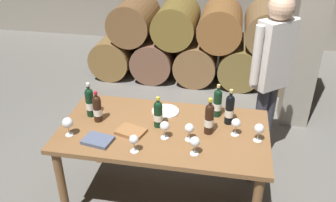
# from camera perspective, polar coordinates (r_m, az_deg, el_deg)

# --- Properties ---
(ground_plane) EXTENTS (14.00, 14.00, 0.00)m
(ground_plane) POSITION_cam_1_polar(r_m,az_deg,el_deg) (3.43, -0.63, -15.00)
(ground_plane) COLOR #66635E
(barrel_stack) EXTENTS (3.12, 0.90, 1.15)m
(barrel_stack) POSITION_cam_1_polar(r_m,az_deg,el_deg) (5.35, 4.75, 9.18)
(barrel_stack) COLOR brown
(barrel_stack) RESTS_ON ground_plane
(stone_pillar) EXTENTS (0.32, 0.32, 2.60)m
(stone_pillar) POSITION_cam_1_polar(r_m,az_deg,el_deg) (4.22, 21.84, 12.38)
(stone_pillar) COLOR gray
(stone_pillar) RESTS_ON ground_plane
(dining_table) EXTENTS (1.70, 0.90, 0.76)m
(dining_table) POSITION_cam_1_polar(r_m,az_deg,el_deg) (2.99, -0.70, -5.88)
(dining_table) COLOR brown
(dining_table) RESTS_ON ground_plane
(wine_bottle_0) EXTENTS (0.07, 0.07, 0.31)m
(wine_bottle_0) POSITION_cam_1_polar(r_m,az_deg,el_deg) (2.84, 6.56, -2.76)
(wine_bottle_0) COLOR black
(wine_bottle_0) RESTS_ON dining_table
(wine_bottle_1) EXTENTS (0.07, 0.07, 0.28)m
(wine_bottle_1) POSITION_cam_1_polar(r_m,az_deg,el_deg) (3.04, -11.16, -1.13)
(wine_bottle_1) COLOR black
(wine_bottle_1) RESTS_ON dining_table
(wine_bottle_2) EXTENTS (0.07, 0.07, 0.31)m
(wine_bottle_2) POSITION_cam_1_polar(r_m,az_deg,el_deg) (2.99, 9.75, -1.26)
(wine_bottle_2) COLOR black
(wine_bottle_2) RESTS_ON dining_table
(wine_bottle_3) EXTENTS (0.07, 0.07, 0.27)m
(wine_bottle_3) POSITION_cam_1_polar(r_m,az_deg,el_deg) (2.91, -1.58, -2.02)
(wine_bottle_3) COLOR black
(wine_bottle_3) RESTS_ON dining_table
(wine_bottle_4) EXTENTS (0.07, 0.07, 0.30)m
(wine_bottle_4) POSITION_cam_1_polar(r_m,az_deg,el_deg) (3.08, 7.86, -0.23)
(wine_bottle_4) COLOR black
(wine_bottle_4) RESTS_ON dining_table
(wine_bottle_5) EXTENTS (0.07, 0.07, 0.31)m
(wine_bottle_5) POSITION_cam_1_polar(r_m,az_deg,el_deg) (3.12, -12.31, -0.13)
(wine_bottle_5) COLOR black
(wine_bottle_5) RESTS_ON dining_table
(wine_glass_0) EXTENTS (0.07, 0.07, 0.15)m
(wine_glass_0) POSITION_cam_1_polar(r_m,az_deg,el_deg) (2.76, 3.40, -4.42)
(wine_glass_0) COLOR white
(wine_glass_0) RESTS_ON dining_table
(wine_glass_1) EXTENTS (0.08, 0.08, 0.15)m
(wine_glass_1) POSITION_cam_1_polar(r_m,az_deg,el_deg) (2.62, 4.28, -6.54)
(wine_glass_1) COLOR white
(wine_glass_1) RESTS_ON dining_table
(wine_glass_2) EXTENTS (0.07, 0.07, 0.14)m
(wine_glass_2) POSITION_cam_1_polar(r_m,az_deg,el_deg) (2.65, -5.45, -6.22)
(wine_glass_2) COLOR white
(wine_glass_2) RESTS_ON dining_table
(wine_glass_3) EXTENTS (0.08, 0.08, 0.15)m
(wine_glass_3) POSITION_cam_1_polar(r_m,az_deg,el_deg) (2.83, 14.26, -4.35)
(wine_glass_3) COLOR white
(wine_glass_3) RESTS_ON dining_table
(wine_glass_4) EXTENTS (0.08, 0.08, 0.15)m
(wine_glass_4) POSITION_cam_1_polar(r_m,az_deg,el_deg) (2.78, -0.54, -4.09)
(wine_glass_4) COLOR white
(wine_glass_4) RESTS_ON dining_table
(wine_glass_5) EXTENTS (0.07, 0.07, 0.15)m
(wine_glass_5) POSITION_cam_1_polar(r_m,az_deg,el_deg) (2.86, 10.74, -3.56)
(wine_glass_5) COLOR white
(wine_glass_5) RESTS_ON dining_table
(wine_glass_6) EXTENTS (0.09, 0.09, 0.16)m
(wine_glass_6) POSITION_cam_1_polar(r_m,az_deg,el_deg) (2.92, -15.66, -3.41)
(wine_glass_6) COLOR white
(wine_glass_6) RESTS_ON dining_table
(tasting_notebook) EXTENTS (0.24, 0.20, 0.03)m
(tasting_notebook) POSITION_cam_1_polar(r_m,az_deg,el_deg) (2.84, -11.08, -6.12)
(tasting_notebook) COLOR #4C5670
(tasting_notebook) RESTS_ON dining_table
(leather_ledger) EXTENTS (0.26, 0.22, 0.03)m
(leather_ledger) POSITION_cam_1_polar(r_m,az_deg,el_deg) (2.90, -5.89, -4.85)
(leather_ledger) COLOR #936038
(leather_ledger) RESTS_ON dining_table
(serving_plate) EXTENTS (0.24, 0.24, 0.01)m
(serving_plate) POSITION_cam_1_polar(r_m,az_deg,el_deg) (3.16, -0.42, -1.64)
(serving_plate) COLOR white
(serving_plate) RESTS_ON dining_table
(sommelier_presenting) EXTENTS (0.39, 0.35, 1.72)m
(sommelier_presenting) POSITION_cam_1_polar(r_m,az_deg,el_deg) (3.44, 16.16, 5.10)
(sommelier_presenting) COLOR #383842
(sommelier_presenting) RESTS_ON ground_plane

